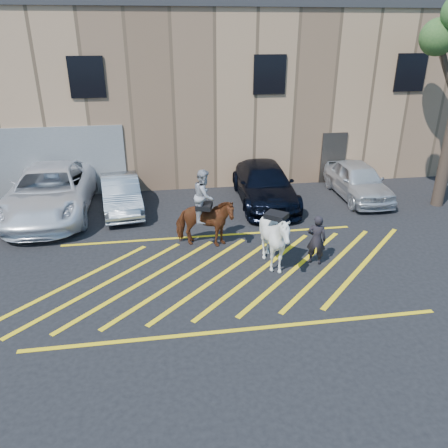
{
  "coord_description": "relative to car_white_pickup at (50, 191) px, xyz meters",
  "views": [
    {
      "loc": [
        -1.56,
        -10.67,
        6.18
      ],
      "look_at": [
        0.13,
        0.2,
        1.3
      ],
      "focal_mm": 35.0,
      "sensor_mm": 36.0,
      "label": 1
    }
  ],
  "objects": [
    {
      "name": "ground",
      "position": [
        5.5,
        -5.07,
        -0.85
      ],
      "size": [
        90.0,
        90.0,
        0.0
      ],
      "primitive_type": "plane",
      "color": "black",
      "rests_on": "ground"
    },
    {
      "name": "car_white_pickup",
      "position": [
        0.0,
        0.0,
        0.0
      ],
      "size": [
        2.85,
        6.15,
        1.71
      ],
      "primitive_type": "imported",
      "rotation": [
        0.0,
        0.0,
        0.0
      ],
      "color": "white",
      "rests_on": "ground"
    },
    {
      "name": "car_silver_sedan",
      "position": [
        2.5,
        -0.05,
        -0.22
      ],
      "size": [
        1.81,
        3.98,
        1.27
      ],
      "primitive_type": "imported",
      "rotation": [
        0.0,
        0.0,
        0.13
      ],
      "color": "#949BA2",
      "rests_on": "ground"
    },
    {
      "name": "car_blue_suv",
      "position": [
        7.96,
        -0.08,
        -0.12
      ],
      "size": [
        2.26,
        5.13,
        1.47
      ],
      "primitive_type": "imported",
      "rotation": [
        0.0,
        0.0,
        -0.04
      ],
      "color": "black",
      "rests_on": "ground"
    },
    {
      "name": "car_white_suv",
      "position": [
        11.79,
        -0.12,
        -0.15
      ],
      "size": [
        1.76,
        4.19,
        1.41
      ],
      "primitive_type": "imported",
      "rotation": [
        0.0,
        0.0,
        -0.02
      ],
      "color": "silver",
      "rests_on": "ground"
    },
    {
      "name": "handler",
      "position": [
        8.25,
        -5.13,
        -0.11
      ],
      "size": [
        0.64,
        0.54,
        1.49
      ],
      "primitive_type": "imported",
      "rotation": [
        0.0,
        0.0,
        2.73
      ],
      "color": "black",
      "rests_on": "ground"
    },
    {
      "name": "warehouse",
      "position": [
        5.49,
        6.92,
        2.8
      ],
      "size": [
        32.42,
        10.2,
        7.3
      ],
      "color": "tan",
      "rests_on": "ground"
    },
    {
      "name": "hatching_zone",
      "position": [
        5.5,
        -5.37,
        -0.85
      ],
      "size": [
        12.6,
        5.12,
        0.01
      ],
      "color": "yellow",
      "rests_on": "ground"
    },
    {
      "name": "mounted_bay",
      "position": [
        5.23,
        -3.55,
        0.15
      ],
      "size": [
        2.03,
        1.31,
        2.48
      ],
      "color": "maroon",
      "rests_on": "ground"
    },
    {
      "name": "saddled_white",
      "position": [
        7.0,
        -5.25,
        0.06
      ],
      "size": [
        2.18,
        2.21,
        1.82
      ],
      "color": "white",
      "rests_on": "ground"
    }
  ]
}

